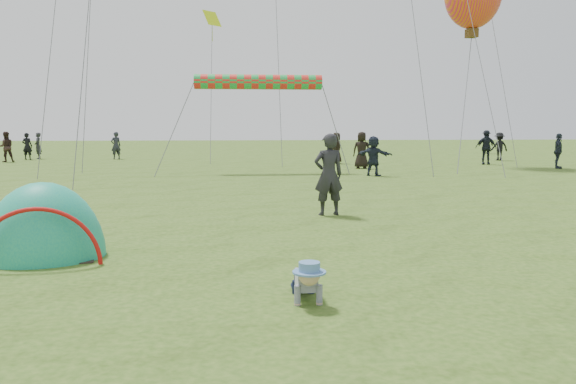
{
  "coord_description": "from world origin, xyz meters",
  "views": [
    {
      "loc": [
        0.27,
        -6.43,
        2.06
      ],
      "look_at": [
        1.06,
        2.43,
        1.0
      ],
      "focal_mm": 35.0,
      "sensor_mm": 36.0,
      "label": 1
    }
  ],
  "objects": [
    {
      "name": "ground",
      "position": [
        0.0,
        0.0,
        0.0
      ],
      "size": [
        140.0,
        140.0,
        0.0
      ],
      "primitive_type": "plane",
      "color": "#2C4E13"
    },
    {
      "name": "crawling_toddler",
      "position": [
        1.06,
        -0.07,
        0.27
      ],
      "size": [
        0.5,
        0.7,
        0.53
      ],
      "primitive_type": null,
      "rotation": [
        0.0,
        0.0,
        0.01
      ],
      "color": "black",
      "rests_on": "ground"
    },
    {
      "name": "popup_tent",
      "position": [
        -2.76,
        2.48,
        0.0
      ],
      "size": [
        2.07,
        1.81,
        2.38
      ],
      "primitive_type": "ellipsoid",
      "rotation": [
        0.0,
        0.0,
        0.18
      ],
      "color": "#128B82",
      "rests_on": "ground"
    },
    {
      "name": "standing_adult",
      "position": [
        2.32,
        6.2,
        0.94
      ],
      "size": [
        0.74,
        0.54,
        1.87
      ],
      "primitive_type": "imported",
      "rotation": [
        0.0,
        0.0,
        3.29
      ],
      "color": "#242328",
      "rests_on": "ground"
    },
    {
      "name": "crowd_person_0",
      "position": [
        -12.29,
        28.41,
        0.8
      ],
      "size": [
        0.62,
        0.43,
        1.6
      ],
      "primitive_type": "imported",
      "rotation": [
        0.0,
        0.0,
        3.05
      ],
      "color": "black",
      "rests_on": "ground"
    },
    {
      "name": "crowd_person_2",
      "position": [
        15.42,
        18.97,
        0.83
      ],
      "size": [
        0.83,
        1.05,
        1.67
      ],
      "primitive_type": "imported",
      "rotation": [
        0.0,
        0.0,
        1.07
      ],
      "color": "#262E3A",
      "rests_on": "ground"
    },
    {
      "name": "crowd_person_3",
      "position": [
        15.48,
        25.16,
        0.81
      ],
      "size": [
        1.1,
        0.69,
        1.63
      ],
      "primitive_type": "imported",
      "rotation": [
        0.0,
        0.0,
        3.23
      ],
      "color": "black",
      "rests_on": "ground"
    },
    {
      "name": "crowd_person_4",
      "position": [
        6.13,
        19.83,
        0.87
      ],
      "size": [
        1.0,
        0.84,
        1.75
      ],
      "primitive_type": "imported",
      "rotation": [
        0.0,
        0.0,
        2.76
      ],
      "color": "black",
      "rests_on": "ground"
    },
    {
      "name": "crowd_person_5",
      "position": [
        5.75,
        15.96,
        0.81
      ],
      "size": [
        1.49,
        1.3,
        1.63
      ],
      "primitive_type": "imported",
      "rotation": [
        0.0,
        0.0,
        2.49
      ],
      "color": "#202737",
      "rests_on": "ground"
    },
    {
      "name": "crowd_person_6",
      "position": [
        -11.86,
        29.0,
        0.8
      ],
      "size": [
        0.48,
        0.64,
        1.6
      ],
      "primitive_type": "imported",
      "rotation": [
        0.0,
        0.0,
        4.89
      ],
      "color": "#27282C",
      "rests_on": "ground"
    },
    {
      "name": "crowd_person_9",
      "position": [
        18.23,
        32.96,
        0.84
      ],
      "size": [
        1.12,
        0.69,
        1.68
      ],
      "primitive_type": "imported",
      "rotation": [
        0.0,
        0.0,
        3.21
      ],
      "color": "black",
      "rests_on": "ground"
    },
    {
      "name": "crowd_person_10",
      "position": [
        5.54,
        23.41,
        0.83
      ],
      "size": [
        0.79,
        0.95,
        1.66
      ],
      "primitive_type": "imported",
      "rotation": [
        0.0,
        0.0,
        5.09
      ],
      "color": "black",
      "rests_on": "ground"
    },
    {
      "name": "crowd_person_12",
      "position": [
        -7.09,
        28.34,
        0.82
      ],
      "size": [
        0.72,
        0.64,
        1.65
      ],
      "primitive_type": "imported",
      "rotation": [
        0.0,
        0.0,
        3.67
      ],
      "color": "#242630",
      "rests_on": "ground"
    },
    {
      "name": "crowd_person_13",
      "position": [
        -12.62,
        26.14,
        0.85
      ],
      "size": [
        1.03,
        0.96,
        1.69
      ],
      "primitive_type": "imported",
      "rotation": [
        0.0,
        0.0,
        3.64
      ],
      "color": "#31201D",
      "rests_on": "ground"
    },
    {
      "name": "crowd_person_14",
      "position": [
        13.22,
        21.97,
        0.89
      ],
      "size": [
        1.12,
        0.7,
        1.78
      ],
      "primitive_type": "imported",
      "rotation": [
        0.0,
        0.0,
        6.01
      ],
      "color": "black",
      "rests_on": "ground"
    },
    {
      "name": "rainbow_tube_kite",
      "position": [
        1.18,
        18.23,
        3.91
      ],
      "size": [
        5.5,
        0.64,
        0.64
      ],
      "primitive_type": "cylinder",
      "rotation": [
        0.0,
        1.57,
        0.0
      ],
      "color": "red"
    },
    {
      "name": "diamond_kite_2",
      "position": [
        -1.2,
        28.48,
        8.42
      ],
      "size": [
        1.14,
        1.14,
        0.93
      ],
      "primitive_type": "plane",
      "rotation": [
        1.05,
        0.0,
        0.79
      ],
      "color": "#CDE90E"
    }
  ]
}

